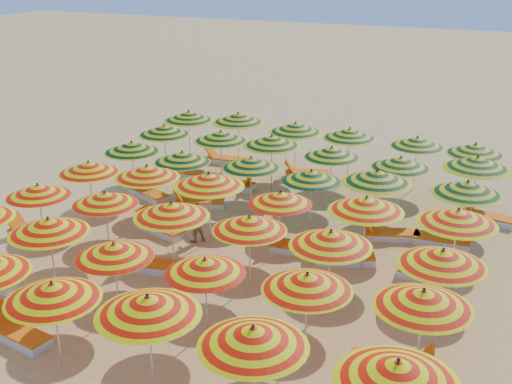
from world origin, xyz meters
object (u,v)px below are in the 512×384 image
Objects in this scene: umbrella_14 at (171,210)px; lounger_10 at (343,258)px; umbrella_13 at (105,198)px; lounger_18 at (487,218)px; umbrella_4 at (253,337)px; lounger_8 at (160,228)px; umbrella_26 at (251,163)px; lounger_12 at (148,193)px; lounger_19 at (225,160)px; umbrella_25 at (182,157)px; lounger_17 at (233,184)px; umbrella_35 at (477,163)px; umbrella_2 at (52,292)px; umbrella_37 at (238,118)px; umbrella_9 at (205,266)px; lounger_11 at (432,274)px; lounger_20 at (306,174)px; umbrella_30 at (164,130)px; umbrella_16 at (331,239)px; lounger_16 at (180,173)px; umbrella_27 at (311,176)px; lounger_14 at (390,234)px; lounger_9 at (298,248)px; umbrella_12 at (38,191)px; umbrella_19 at (147,172)px; umbrella_29 at (467,188)px; umbrella_24 at (132,147)px; beachgoer_b at (195,222)px; umbrella_10 at (307,282)px; umbrella_18 at (89,167)px; umbrella_8 at (114,251)px; umbrella_39 at (350,134)px; umbrella_33 at (332,152)px; lounger_13 at (198,203)px; umbrella_17 at (443,258)px; umbrella_40 at (417,142)px; umbrella_34 at (401,162)px; umbrella_36 at (189,116)px; lounger_5 at (392,365)px; umbrella_15 at (250,224)px; umbrella_28 at (377,177)px; lounger_15 at (443,241)px; umbrella_20 at (209,180)px; lounger_7 at (155,266)px; umbrella_41 at (475,149)px; umbrella_11 at (423,299)px; umbrella_21 at (280,198)px; umbrella_38 at (296,128)px.

lounger_10 is (4.09, 2.53, -1.77)m from umbrella_14.
lounger_18 is at bearing 34.77° from umbrella_13.
umbrella_4 is 1.31× the size of lounger_8.
umbrella_26 is at bearing 60.68° from umbrella_13.
lounger_12 is 1.03× the size of lounger_19.
umbrella_25 is 0.97× the size of umbrella_26.
umbrella_35 is at bearing 3.05° from lounger_17.
umbrella_37 is at bearing 99.46° from umbrella_2.
umbrella_2 is 3.33m from umbrella_9.
lounger_11 is 0.96× the size of lounger_20.
umbrella_30 is 1.00× the size of umbrella_35.
umbrella_9 is at bearing 153.12° from lounger_12.
umbrella_16 reaches higher than umbrella_2.
lounger_11 and lounger_16 have the same top height.
lounger_14 is (2.59, 0.07, -1.59)m from umbrella_27.
umbrella_12 is at bearing 12.96° from lounger_9.
umbrella_13 is 4.93m from lounger_12.
lounger_20 is at bearing 65.71° from umbrella_19.
umbrella_19 is 1.17× the size of umbrella_29.
beachgoer_b is (3.87, -2.53, -1.23)m from umbrella_24.
umbrella_9 is 0.92× the size of umbrella_10.
umbrella_8 is at bearing -47.57° from umbrella_18.
umbrella_13 is 10.50m from umbrella_29.
umbrella_39 is (4.73, -0.20, -0.08)m from umbrella_37.
umbrella_13 is at bearing -125.25° from umbrella_33.
lounger_12 is at bearing -24.63° from lounger_13.
umbrella_17 is 9.65m from umbrella_40.
umbrella_36 reaches higher than umbrella_34.
umbrella_24 is 1.19× the size of lounger_12.
lounger_11 is (1.77, -6.88, -1.69)m from umbrella_40.
umbrella_8 is 7.43m from umbrella_27.
beachgoer_b reaches higher than lounger_5.
umbrella_26 reaches higher than umbrella_27.
lounger_18 and lounger_19 have the same top height.
umbrella_24 is at bearing 145.81° from umbrella_15.
umbrella_12 is (-9.20, 2.26, -0.09)m from umbrella_10.
umbrella_14 is 1.00× the size of umbrella_28.
umbrella_35 is (6.94, 2.29, 0.22)m from umbrella_26.
umbrella_26 is 1.43× the size of lounger_15.
umbrella_28 is (6.85, 4.29, 0.24)m from umbrella_13.
lounger_19 is at bearing 125.13° from umbrella_26.
umbrella_20 is at bearing -46.97° from umbrella_30.
lounger_7 and lounger_19 have the same top height.
lounger_5 is (-0.39, -11.08, -1.75)m from umbrella_41.
umbrella_36 reaches higher than lounger_8.
umbrella_34 is 1.39× the size of lounger_15.
umbrella_34 is (4.56, 1.95, 0.02)m from umbrella_26.
umbrella_11 is 13.14m from umbrella_24.
umbrella_39 reaches higher than umbrella_15.
umbrella_38 reaches higher than umbrella_21.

